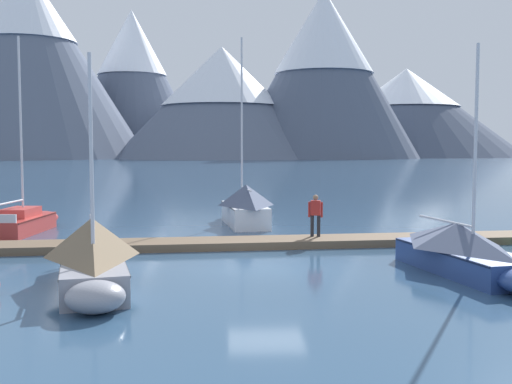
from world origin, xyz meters
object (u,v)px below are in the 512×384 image
(person_on_dock, at_px, (315,213))
(sailboat_second_berth, at_px, (93,255))
(sailboat_mid_dock_starboard, at_px, (468,252))
(sailboat_mid_dock_port, at_px, (244,206))
(sailboat_nearest_berth, at_px, (25,221))

(person_on_dock, bearing_deg, sailboat_second_berth, -135.95)
(sailboat_mid_dock_starboard, bearing_deg, sailboat_second_berth, -174.91)
(sailboat_second_berth, height_order, sailboat_mid_dock_port, sailboat_mid_dock_port)
(sailboat_second_berth, distance_m, person_on_dock, 10.26)
(sailboat_nearest_berth, xyz_separation_m, sailboat_mid_dock_port, (10.22, 1.93, 0.47))
(sailboat_mid_dock_starboard, height_order, person_on_dock, sailboat_mid_dock_starboard)
(sailboat_mid_dock_port, distance_m, person_on_dock, 6.82)
(sailboat_second_berth, height_order, sailboat_mid_dock_starboard, sailboat_mid_dock_starboard)
(sailboat_mid_dock_port, xyz_separation_m, sailboat_mid_dock_starboard, (6.42, -12.41, -0.24))
(sailboat_second_berth, relative_size, sailboat_mid_dock_starboard, 0.93)
(sailboat_mid_dock_starboard, relative_size, person_on_dock, 4.12)
(sailboat_nearest_berth, xyz_separation_m, sailboat_second_berth, (5.51, -11.48, 0.40))
(sailboat_nearest_berth, distance_m, sailboat_second_berth, 12.74)
(sailboat_nearest_berth, distance_m, sailboat_mid_dock_port, 10.41)
(sailboat_nearest_berth, height_order, sailboat_mid_dock_port, sailboat_mid_dock_port)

